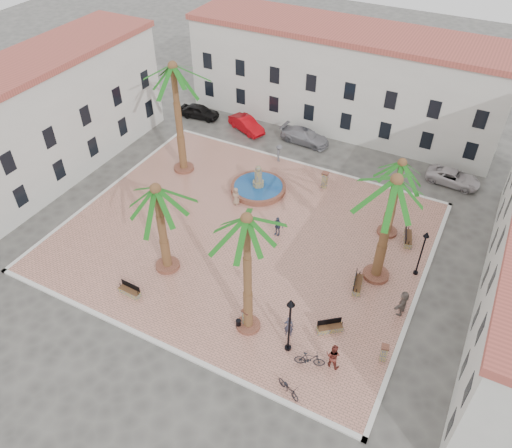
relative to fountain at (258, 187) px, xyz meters
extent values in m
plane|color=#56544F|center=(1.69, -5.55, -0.47)|extent=(120.00, 120.00, 0.00)
cube|color=tan|center=(1.69, -5.55, -0.40)|extent=(26.00, 22.00, 0.15)
cube|color=silver|center=(1.69, 5.45, -0.39)|extent=(26.30, 0.30, 0.16)
cube|color=silver|center=(1.69, -16.55, -0.39)|extent=(26.30, 0.30, 0.16)
cube|color=silver|center=(14.69, -5.55, -0.39)|extent=(0.30, 22.30, 0.16)
cube|color=silver|center=(-11.31, -5.55, -0.39)|extent=(0.30, 22.30, 0.16)
cube|color=silver|center=(1.69, 14.45, 4.03)|extent=(30.00, 7.00, 9.00)
cube|color=#B44F43|center=(1.69, 14.45, 8.78)|extent=(30.40, 7.40, 0.50)
cube|color=black|center=(-11.44, 10.97, 1.73)|extent=(1.00, 0.12, 1.60)
cube|color=black|center=(-7.69, 10.97, 1.73)|extent=(1.00, 0.12, 1.60)
cube|color=black|center=(-3.94, 10.97, 1.73)|extent=(1.00, 0.12, 1.60)
cube|color=black|center=(-0.19, 10.97, 1.73)|extent=(1.00, 0.12, 1.60)
cube|color=black|center=(3.56, 10.97, 1.73)|extent=(1.00, 0.12, 1.60)
cube|color=black|center=(7.31, 10.97, 1.73)|extent=(1.00, 0.12, 1.60)
cube|color=black|center=(11.06, 10.97, 1.73)|extent=(1.00, 0.12, 1.60)
cube|color=black|center=(14.81, 10.97, 1.73)|extent=(1.00, 0.12, 1.60)
cube|color=black|center=(-11.44, 10.97, 4.73)|extent=(1.00, 0.12, 1.60)
cube|color=black|center=(-7.69, 10.97, 4.73)|extent=(1.00, 0.12, 1.60)
cube|color=black|center=(-3.94, 10.97, 4.73)|extent=(1.00, 0.12, 1.60)
cube|color=black|center=(-0.19, 10.97, 4.73)|extent=(1.00, 0.12, 1.60)
cube|color=black|center=(3.56, 10.97, 4.73)|extent=(1.00, 0.12, 1.60)
cube|color=black|center=(7.31, 10.97, 4.73)|extent=(1.00, 0.12, 1.60)
cube|color=black|center=(11.06, 10.97, 4.73)|extent=(1.00, 0.12, 1.60)
cube|color=black|center=(14.81, 10.97, 4.73)|extent=(1.00, 0.12, 1.60)
cube|color=black|center=(18.22, -15.04, 1.73)|extent=(0.12, 1.00, 1.60)
cube|color=black|center=(18.22, -11.33, 1.73)|extent=(0.12, 1.00, 1.60)
cube|color=black|center=(18.22, -7.62, 1.73)|extent=(0.12, 1.00, 1.60)
cube|color=black|center=(18.22, -3.90, 1.73)|extent=(0.12, 1.00, 1.60)
cube|color=black|center=(18.22, -0.19, 1.73)|extent=(0.12, 1.00, 1.60)
cube|color=black|center=(18.22, 3.53, 1.73)|extent=(0.12, 1.00, 1.60)
cube|color=black|center=(18.22, 7.24, 1.73)|extent=(0.12, 1.00, 1.60)
cube|color=black|center=(18.22, -15.04, 4.73)|extent=(0.12, 1.00, 1.60)
cube|color=black|center=(18.22, -11.33, 4.73)|extent=(0.12, 1.00, 1.60)
cube|color=black|center=(18.22, -7.62, 4.73)|extent=(0.12, 1.00, 1.60)
cube|color=black|center=(18.22, -3.90, 4.73)|extent=(0.12, 1.00, 1.60)
cube|color=black|center=(18.22, -0.19, 4.73)|extent=(0.12, 1.00, 1.60)
cube|color=silver|center=(-17.31, -5.55, 4.28)|extent=(6.00, 24.00, 9.50)
cube|color=#B44F43|center=(-17.31, -5.55, 9.28)|extent=(6.40, 24.40, 0.50)
cube|color=black|center=(-14.33, -11.55, 1.73)|extent=(0.12, 1.00, 1.60)
cube|color=black|center=(-14.33, -7.55, 1.73)|extent=(0.12, 1.00, 1.60)
cube|color=black|center=(-14.33, -3.55, 1.73)|extent=(0.12, 1.00, 1.60)
cube|color=black|center=(-14.33, 0.45, 1.73)|extent=(0.12, 1.00, 1.60)
cube|color=black|center=(-14.33, 4.45, 1.73)|extent=(0.12, 1.00, 1.60)
cube|color=black|center=(-14.33, -11.55, 4.73)|extent=(0.12, 1.00, 1.60)
cube|color=black|center=(-14.33, -7.55, 4.73)|extent=(0.12, 1.00, 1.60)
cube|color=black|center=(-14.33, -3.55, 4.73)|extent=(0.12, 1.00, 1.60)
cube|color=black|center=(-14.33, 0.45, 4.73)|extent=(0.12, 1.00, 1.60)
cube|color=black|center=(-14.33, 4.45, 4.73)|extent=(0.12, 1.00, 1.60)
cylinder|color=brown|center=(0.00, 0.00, -0.10)|extent=(4.62, 4.62, 0.44)
cylinder|color=#194C8C|center=(0.00, 0.00, 0.09)|extent=(4.07, 4.07, 0.07)
cylinder|color=#827856|center=(0.00, 0.00, 0.12)|extent=(0.99, 0.99, 0.88)
cylinder|color=#827856|center=(0.00, 0.00, 0.99)|extent=(0.66, 0.66, 1.32)
sphere|color=#827856|center=(0.00, 0.00, 1.82)|extent=(0.48, 0.48, 0.48)
cylinder|color=brown|center=(-7.27, -0.29, -0.19)|extent=(1.75, 1.75, 0.26)
cylinder|color=brown|center=(-7.27, -0.29, 4.54)|extent=(0.57, 0.57, 9.21)
sphere|color=brown|center=(-7.27, -0.29, 9.15)|extent=(0.77, 0.77, 0.77)
cylinder|color=brown|center=(-1.44, -10.98, -0.20)|extent=(1.67, 1.67, 0.25)
cylinder|color=brown|center=(-1.44, -10.98, 3.17)|extent=(0.54, 0.54, 6.48)
sphere|color=brown|center=(-1.44, -10.98, 6.41)|extent=(0.73, 0.73, 0.73)
cylinder|color=brown|center=(6.02, -12.96, -0.21)|extent=(1.49, 1.49, 0.22)
cylinder|color=brown|center=(6.02, -12.96, 4.12)|extent=(0.49, 0.49, 8.44)
sphere|color=brown|center=(6.02, -12.96, 8.34)|extent=(0.65, 0.65, 0.65)
cylinder|color=brown|center=(11.72, -5.11, -0.19)|extent=(1.79, 1.79, 0.27)
cylinder|color=brown|center=(11.72, -5.11, 3.83)|extent=(0.58, 0.58, 7.77)
sphere|color=brown|center=(11.72, -5.11, 7.71)|extent=(0.78, 0.78, 0.78)
cylinder|color=brown|center=(11.11, -0.34, -0.21)|extent=(1.49, 1.49, 0.22)
cylinder|color=brown|center=(11.11, -0.34, 2.92)|extent=(0.48, 0.48, 6.04)
sphere|color=brown|center=(11.11, -0.34, 5.94)|extent=(0.65, 0.65, 0.65)
cube|color=#827856|center=(-2.16, -14.25, -0.15)|extent=(1.62, 0.55, 0.36)
cube|color=#56351E|center=(-2.16, -14.25, 0.06)|extent=(1.53, 0.50, 0.05)
cube|color=black|center=(-2.15, -14.05, 0.30)|extent=(1.51, 0.10, 0.45)
cylinder|color=black|center=(-2.91, -14.22, 0.17)|extent=(0.05, 0.05, 0.27)
cylinder|color=black|center=(-1.40, -14.28, 0.17)|extent=(0.05, 0.05, 0.27)
cube|color=#827856|center=(10.61, -10.95, -0.14)|extent=(1.58, 1.41, 0.36)
cube|color=#56351E|center=(10.61, -10.95, 0.06)|extent=(1.48, 1.32, 0.05)
cube|color=black|center=(10.48, -10.80, 0.31)|extent=(1.22, 1.00, 0.45)
cylinder|color=black|center=(10.01, -11.44, 0.17)|extent=(0.05, 0.05, 0.27)
cylinder|color=black|center=(11.21, -10.47, 0.17)|extent=(0.05, 0.05, 0.27)
cube|color=#827856|center=(10.95, -6.71, -0.13)|extent=(0.87, 1.84, 0.39)
cube|color=#56351E|center=(10.95, -6.71, 0.10)|extent=(0.81, 1.74, 0.06)
cube|color=black|center=(10.74, -6.76, 0.36)|extent=(0.37, 1.65, 0.49)
cylinder|color=black|center=(11.11, -7.54, 0.22)|extent=(0.05, 0.05, 0.30)
cylinder|color=black|center=(10.79, -5.89, 0.22)|extent=(0.05, 0.05, 0.30)
cube|color=#827856|center=(12.74, -0.57, -0.12)|extent=(1.00, 1.89, 0.40)
cube|color=#56351E|center=(12.74, -0.57, 0.11)|extent=(0.92, 1.78, 0.06)
cube|color=black|center=(12.52, -0.63, 0.38)|extent=(0.49, 1.67, 0.50)
cylinder|color=black|center=(12.96, -1.40, 0.23)|extent=(0.05, 0.05, 0.30)
cylinder|color=black|center=(12.52, 0.25, 0.23)|extent=(0.05, 0.05, 0.30)
cylinder|color=black|center=(8.89, -13.34, -0.24)|extent=(0.39, 0.39, 0.17)
cylinder|color=black|center=(8.89, -13.34, 1.72)|extent=(0.13, 0.13, 3.88)
cone|color=black|center=(8.89, -13.34, 3.82)|extent=(0.47, 0.47, 0.43)
sphere|color=beige|center=(8.89, -13.34, 3.66)|extent=(0.26, 0.26, 0.26)
cylinder|color=black|center=(14.09, -3.61, -0.25)|extent=(0.34, 0.34, 0.15)
cylinder|color=black|center=(14.09, -3.61, 1.45)|extent=(0.11, 0.11, 3.36)
cone|color=black|center=(14.09, -3.61, 3.27)|extent=(0.41, 0.41, 0.37)
sphere|color=beige|center=(14.09, -3.61, 3.13)|extent=(0.22, 0.22, 0.22)
cube|color=#827856|center=(5.94, -12.95, 0.36)|extent=(0.51, 0.51, 1.37)
cube|color=brown|center=(5.94, -12.95, 1.10)|extent=(0.64, 0.64, 0.11)
cube|color=#827856|center=(4.75, 2.92, 0.36)|extent=(0.43, 0.43, 1.38)
cube|color=brown|center=(4.75, 2.92, 1.11)|extent=(0.54, 0.54, 0.11)
cube|color=#827856|center=(14.09, -11.48, 0.25)|extent=(0.43, 0.43, 1.15)
cube|color=brown|center=(14.09, -11.48, 0.87)|extent=(0.54, 0.54, 0.09)
cylinder|color=black|center=(5.52, -13.31, -0.01)|extent=(0.33, 0.33, 0.63)
imported|color=#333549|center=(8.48, -12.39, 0.48)|extent=(0.68, 0.57, 1.60)
imported|color=black|center=(10.14, -15.95, 0.11)|extent=(1.74, 1.23, 0.87)
imported|color=maroon|center=(11.61, -13.20, 0.57)|extent=(0.89, 0.71, 1.78)
imported|color=black|center=(10.45, -13.78, 0.21)|extent=(1.86, 1.05, 1.07)
imported|color=#9B7B63|center=(-0.72, -2.54, 0.45)|extent=(0.78, 0.54, 1.55)
imported|color=#343F57|center=(3.85, -4.35, 0.49)|extent=(0.96, 0.42, 1.62)
imported|color=#58575D|center=(-0.41, 4.85, 0.49)|extent=(0.93, 1.20, 1.64)
imported|color=#73645C|center=(14.09, -7.52, 0.60)|extent=(0.79, 1.78, 1.85)
imported|color=black|center=(-11.34, 8.67, 0.22)|extent=(4.25, 2.10, 1.40)
imported|color=#B5060E|center=(-5.73, 8.50, 0.22)|extent=(4.46, 3.05, 1.39)
imported|color=#96959D|center=(0.31, 9.06, 0.22)|extent=(4.87, 2.23, 1.38)
imported|color=beige|center=(14.20, 8.70, 0.14)|extent=(4.58, 2.36, 1.23)
camera|label=1|loc=(15.50, -30.06, 24.45)|focal=35.00mm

